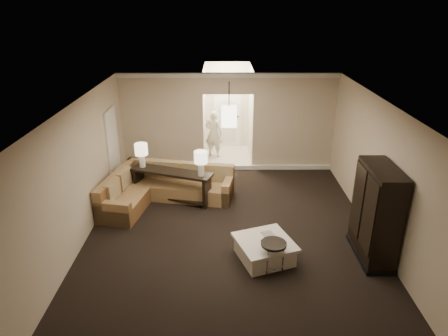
{
  "coord_description": "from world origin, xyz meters",
  "views": [
    {
      "loc": [
        -0.17,
        -6.84,
        4.6
      ],
      "look_at": [
        -0.13,
        1.2,
        1.2
      ],
      "focal_mm": 32.0,
      "sensor_mm": 36.0,
      "label": 1
    }
  ],
  "objects_px": {
    "sectional_sofa": "(161,188)",
    "drink_table": "(273,251)",
    "coffee_table": "(264,249)",
    "person": "(214,131)",
    "console_table": "(172,183)",
    "armoire": "(375,215)"
  },
  "relations": [
    {
      "from": "sectional_sofa",
      "to": "drink_table",
      "type": "relative_size",
      "value": 5.33
    },
    {
      "from": "coffee_table",
      "to": "drink_table",
      "type": "bearing_deg",
      "value": -71.4
    },
    {
      "from": "person",
      "to": "coffee_table",
      "type": "bearing_deg",
      "value": 121.01
    },
    {
      "from": "coffee_table",
      "to": "console_table",
      "type": "relative_size",
      "value": 0.62
    },
    {
      "from": "person",
      "to": "console_table",
      "type": "bearing_deg",
      "value": 92.04
    },
    {
      "from": "drink_table",
      "to": "person",
      "type": "relative_size",
      "value": 0.36
    },
    {
      "from": "sectional_sofa",
      "to": "console_table",
      "type": "height_order",
      "value": "sectional_sofa"
    },
    {
      "from": "coffee_table",
      "to": "armoire",
      "type": "height_order",
      "value": "armoire"
    },
    {
      "from": "console_table",
      "to": "sectional_sofa",
      "type": "bearing_deg",
      "value": -153.24
    },
    {
      "from": "console_table",
      "to": "drink_table",
      "type": "height_order",
      "value": "console_table"
    },
    {
      "from": "drink_table",
      "to": "person",
      "type": "height_order",
      "value": "person"
    },
    {
      "from": "console_table",
      "to": "person",
      "type": "height_order",
      "value": "person"
    },
    {
      "from": "sectional_sofa",
      "to": "console_table",
      "type": "bearing_deg",
      "value": 17.61
    },
    {
      "from": "sectional_sofa",
      "to": "coffee_table",
      "type": "bearing_deg",
      "value": -35.47
    },
    {
      "from": "armoire",
      "to": "sectional_sofa",
      "type": "bearing_deg",
      "value": 152.08
    },
    {
      "from": "armoire",
      "to": "person",
      "type": "xyz_separation_m",
      "value": [
        -3.12,
        5.35,
        -0.07
      ]
    },
    {
      "from": "drink_table",
      "to": "sectional_sofa",
      "type": "bearing_deg",
      "value": 131.38
    },
    {
      "from": "console_table",
      "to": "armoire",
      "type": "distance_m",
      "value": 4.74
    },
    {
      "from": "coffee_table",
      "to": "drink_table",
      "type": "distance_m",
      "value": 0.42
    },
    {
      "from": "coffee_table",
      "to": "drink_table",
      "type": "xyz_separation_m",
      "value": [
        0.12,
        -0.35,
        0.21
      ]
    },
    {
      "from": "coffee_table",
      "to": "sectional_sofa",
      "type": "bearing_deg",
      "value": 133.81
    },
    {
      "from": "drink_table",
      "to": "person",
      "type": "bearing_deg",
      "value": 101.55
    }
  ]
}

